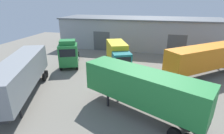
% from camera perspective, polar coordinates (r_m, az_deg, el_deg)
% --- Properties ---
extents(ground_plane, '(60.00, 60.00, 0.00)m').
position_cam_1_polar(ground_plane, '(20.07, 3.73, -6.08)').
color(ground_plane, slate).
extents(warehouse_building, '(31.60, 9.46, 5.93)m').
position_cam_1_polar(warehouse_building, '(36.76, 9.10, 11.04)').
color(warehouse_building, '#93999E').
rests_on(warehouse_building, ground_plane).
extents(tractor_unit_green, '(4.82, 7.05, 4.04)m').
position_cam_1_polar(tractor_unit_green, '(25.71, -13.88, 4.03)').
color(tractor_unit_green, '#28843D').
rests_on(tractor_unit_green, ground_plane).
extents(container_trailer_green, '(10.32, 6.64, 3.92)m').
position_cam_1_polar(container_trailer_green, '(14.32, 9.91, -6.76)').
color(container_trailer_green, '#28843D').
rests_on(container_trailer_green, ground_plane).
extents(container_trailer_white, '(10.94, 9.60, 3.96)m').
position_cam_1_polar(container_trailer_white, '(24.53, 28.79, 2.77)').
color(container_trailer_white, orange).
rests_on(container_trailer_white, ground_plane).
extents(box_truck_teal, '(4.94, 7.23, 3.37)m').
position_cam_1_polar(box_truck_teal, '(25.54, 1.89, 4.47)').
color(box_truck_teal, '#197075').
rests_on(box_truck_teal, ground_plane).
extents(container_trailer_red, '(6.41, 11.30, 3.99)m').
position_cam_1_polar(container_trailer_red, '(18.80, -27.71, -1.95)').
color(container_trailer_red, gray).
rests_on(container_trailer_red, ground_plane).
extents(traffic_cone, '(0.40, 0.40, 0.55)m').
position_cam_1_polar(traffic_cone, '(22.43, -5.59, -2.41)').
color(traffic_cone, black).
rests_on(traffic_cone, ground_plane).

